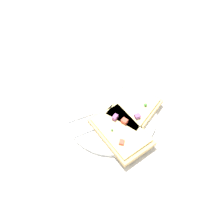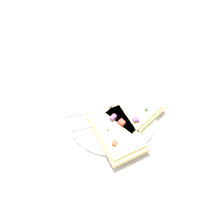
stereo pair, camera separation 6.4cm
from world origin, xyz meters
The scene contains 8 objects.
ground_plane centered at (0.00, 0.00, 0.00)m, with size 4.00×4.00×0.00m, color beige.
plate centered at (0.00, 0.00, 0.01)m, with size 0.26×0.26×0.01m.
fork centered at (0.02, -0.01, 0.01)m, with size 0.13×0.20×0.01m.
knife centered at (-0.05, -0.02, 0.01)m, with size 0.12×0.18×0.01m.
pizza_slice_main centered at (0.04, 0.05, 0.02)m, with size 0.12×0.16×0.03m.
pizza_slice_corner centered at (0.06, -0.04, 0.02)m, with size 0.20×0.16×0.03m.
crumb_scatter centered at (0.03, 0.00, 0.02)m, with size 0.09×0.15×0.01m.
napkin centered at (-0.20, -0.10, 0.00)m, with size 0.16×0.09×0.01m.
Camera 2 is at (0.27, -0.28, 0.53)m, focal length 35.00 mm.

